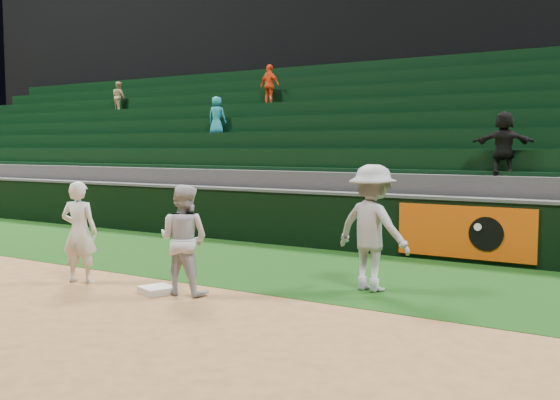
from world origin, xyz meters
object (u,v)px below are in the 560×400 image
at_px(first_base, 157,290).
at_px(first_baseman, 79,232).
at_px(base_coach, 372,228).
at_px(baserunner, 184,240).

height_order(first_base, first_baseman, first_baseman).
bearing_deg(first_baseman, base_coach, -176.63).
height_order(baserunner, base_coach, base_coach).
bearing_deg(base_coach, first_baseman, 36.32).
xyz_separation_m(first_baseman, base_coach, (4.31, 1.93, 0.15)).
bearing_deg(baserunner, first_base, 15.60).
relative_size(first_baseman, baserunner, 1.00).
xyz_separation_m(baserunner, base_coach, (2.32, 1.67, 0.15)).
relative_size(first_base, first_baseman, 0.27).
height_order(first_base, base_coach, base_coach).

